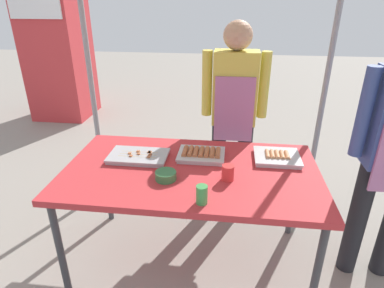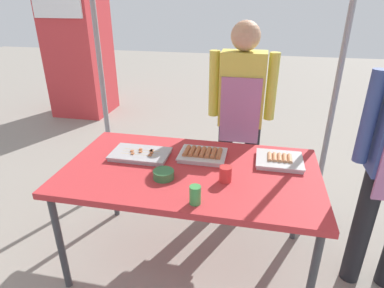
{
  "view_description": "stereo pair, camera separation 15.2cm",
  "coord_description": "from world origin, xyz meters",
  "px_view_note": "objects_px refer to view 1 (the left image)",
  "views": [
    {
      "loc": [
        0.22,
        -1.77,
        1.75
      ],
      "look_at": [
        0.0,
        0.05,
        0.9
      ],
      "focal_mm": 30.31,
      "sensor_mm": 36.0,
      "label": 1
    },
    {
      "loc": [
        0.37,
        -1.75,
        1.75
      ],
      "look_at": [
        0.0,
        0.05,
        0.9
      ],
      "focal_mm": 30.31,
      "sensor_mm": 36.0,
      "label": 2
    }
  ],
  "objects_px": {
    "tray_meat_skewers": "(139,156)",
    "drink_cup_by_wok": "(202,195)",
    "tray_pork_links": "(277,157)",
    "drink_cup_near_edge": "(228,173)",
    "stall_table": "(191,176)",
    "condiment_bowl": "(166,176)",
    "vendor_woman": "(234,106)",
    "tray_grilled_sausages": "(201,154)",
    "neighbor_stall_left": "(58,48)"
  },
  "relations": [
    {
      "from": "neighbor_stall_left",
      "to": "tray_pork_links",
      "type": "bearing_deg",
      "value": -42.77
    },
    {
      "from": "tray_meat_skewers",
      "to": "drink_cup_near_edge",
      "type": "relative_size",
      "value": 4.11
    },
    {
      "from": "vendor_woman",
      "to": "drink_cup_by_wok",
      "type": "bearing_deg",
      "value": 81.88
    },
    {
      "from": "stall_table",
      "to": "tray_grilled_sausages",
      "type": "height_order",
      "value": "tray_grilled_sausages"
    },
    {
      "from": "tray_meat_skewers",
      "to": "vendor_woman",
      "type": "bearing_deg",
      "value": 45.11
    },
    {
      "from": "tray_meat_skewers",
      "to": "drink_cup_by_wok",
      "type": "distance_m",
      "value": 0.65
    },
    {
      "from": "stall_table",
      "to": "drink_cup_by_wok",
      "type": "relative_size",
      "value": 15.44
    },
    {
      "from": "tray_pork_links",
      "to": "vendor_woman",
      "type": "relative_size",
      "value": 0.19
    },
    {
      "from": "tray_meat_skewers",
      "to": "neighbor_stall_left",
      "type": "height_order",
      "value": "neighbor_stall_left"
    },
    {
      "from": "tray_meat_skewers",
      "to": "vendor_woman",
      "type": "relative_size",
      "value": 0.25
    },
    {
      "from": "tray_grilled_sausages",
      "to": "tray_meat_skewers",
      "type": "distance_m",
      "value": 0.42
    },
    {
      "from": "stall_table",
      "to": "drink_cup_by_wok",
      "type": "bearing_deg",
      "value": -74.13
    },
    {
      "from": "vendor_woman",
      "to": "stall_table",
      "type": "bearing_deg",
      "value": 70.53
    },
    {
      "from": "tray_pork_links",
      "to": "drink_cup_by_wok",
      "type": "distance_m",
      "value": 0.71
    },
    {
      "from": "drink_cup_near_edge",
      "to": "vendor_woman",
      "type": "distance_m",
      "value": 0.84
    },
    {
      "from": "condiment_bowl",
      "to": "neighbor_stall_left",
      "type": "bearing_deg",
      "value": 126.24
    },
    {
      "from": "stall_table",
      "to": "vendor_woman",
      "type": "bearing_deg",
      "value": 70.53
    },
    {
      "from": "stall_table",
      "to": "tray_pork_links",
      "type": "height_order",
      "value": "tray_pork_links"
    },
    {
      "from": "condiment_bowl",
      "to": "drink_cup_near_edge",
      "type": "relative_size",
      "value": 1.33
    },
    {
      "from": "stall_table",
      "to": "tray_pork_links",
      "type": "relative_size",
      "value": 5.37
    },
    {
      "from": "tray_pork_links",
      "to": "condiment_bowl",
      "type": "xyz_separation_m",
      "value": [
        -0.68,
        -0.34,
        0.01
      ]
    },
    {
      "from": "tray_meat_skewers",
      "to": "drink_cup_near_edge",
      "type": "bearing_deg",
      "value": -18.68
    },
    {
      "from": "drink_cup_by_wok",
      "to": "condiment_bowl",
      "type": "bearing_deg",
      "value": 137.71
    },
    {
      "from": "tray_meat_skewers",
      "to": "drink_cup_by_wok",
      "type": "xyz_separation_m",
      "value": [
        0.47,
        -0.46,
        0.04
      ]
    },
    {
      "from": "tray_meat_skewers",
      "to": "neighbor_stall_left",
      "type": "relative_size",
      "value": 0.19
    },
    {
      "from": "drink_cup_near_edge",
      "to": "tray_meat_skewers",
      "type": "bearing_deg",
      "value": 161.32
    },
    {
      "from": "tray_grilled_sausages",
      "to": "drink_cup_by_wok",
      "type": "height_order",
      "value": "drink_cup_by_wok"
    },
    {
      "from": "tray_pork_links",
      "to": "drink_cup_near_edge",
      "type": "distance_m",
      "value": 0.44
    },
    {
      "from": "tray_pork_links",
      "to": "drink_cup_near_edge",
      "type": "height_order",
      "value": "drink_cup_near_edge"
    },
    {
      "from": "tray_grilled_sausages",
      "to": "neighbor_stall_left",
      "type": "distance_m",
      "value": 3.62
    },
    {
      "from": "drink_cup_by_wok",
      "to": "neighbor_stall_left",
      "type": "bearing_deg",
      "value": 127.13
    },
    {
      "from": "tray_grilled_sausages",
      "to": "tray_meat_skewers",
      "type": "height_order",
      "value": "tray_grilled_sausages"
    },
    {
      "from": "drink_cup_near_edge",
      "to": "drink_cup_by_wok",
      "type": "xyz_separation_m",
      "value": [
        -0.13,
        -0.25,
        0.0
      ]
    },
    {
      "from": "tray_pork_links",
      "to": "drink_cup_near_edge",
      "type": "relative_size",
      "value": 3.15
    },
    {
      "from": "tray_pork_links",
      "to": "condiment_bowl",
      "type": "distance_m",
      "value": 0.76
    },
    {
      "from": "tray_grilled_sausages",
      "to": "condiment_bowl",
      "type": "distance_m",
      "value": 0.36
    },
    {
      "from": "tray_grilled_sausages",
      "to": "vendor_woman",
      "type": "xyz_separation_m",
      "value": [
        0.21,
        0.55,
        0.16
      ]
    },
    {
      "from": "stall_table",
      "to": "drink_cup_near_edge",
      "type": "relative_size",
      "value": 16.91
    },
    {
      "from": "condiment_bowl",
      "to": "tray_meat_skewers",
      "type": "bearing_deg",
      "value": 133.93
    },
    {
      "from": "tray_grilled_sausages",
      "to": "tray_pork_links",
      "type": "height_order",
      "value": "tray_grilled_sausages"
    },
    {
      "from": "vendor_woman",
      "to": "tray_meat_skewers",
      "type": "bearing_deg",
      "value": 45.11
    },
    {
      "from": "stall_table",
      "to": "neighbor_stall_left",
      "type": "relative_size",
      "value": 0.78
    },
    {
      "from": "tray_meat_skewers",
      "to": "condiment_bowl",
      "type": "relative_size",
      "value": 3.09
    },
    {
      "from": "tray_meat_skewers",
      "to": "drink_cup_by_wok",
      "type": "height_order",
      "value": "drink_cup_by_wok"
    },
    {
      "from": "drink_cup_near_edge",
      "to": "tray_grilled_sausages",
      "type": "bearing_deg",
      "value": 123.97
    },
    {
      "from": "tray_meat_skewers",
      "to": "vendor_woman",
      "type": "distance_m",
      "value": 0.9
    },
    {
      "from": "tray_grilled_sausages",
      "to": "drink_cup_by_wok",
      "type": "bearing_deg",
      "value": -84.23
    },
    {
      "from": "tray_meat_skewers",
      "to": "tray_pork_links",
      "type": "xyz_separation_m",
      "value": [
        0.92,
        0.1,
        0.0
      ]
    },
    {
      "from": "drink_cup_near_edge",
      "to": "drink_cup_by_wok",
      "type": "relative_size",
      "value": 0.91
    },
    {
      "from": "tray_grilled_sausages",
      "to": "tray_meat_skewers",
      "type": "bearing_deg",
      "value": -170.49
    }
  ]
}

